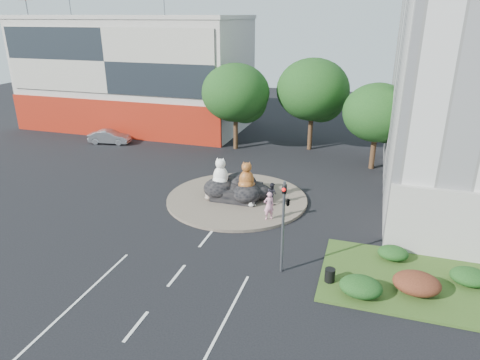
# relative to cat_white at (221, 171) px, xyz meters

# --- Properties ---
(ground) EXTENTS (120.00, 120.00, 0.00)m
(ground) POSITION_rel_cat_white_xyz_m (1.14, -9.80, -2.13)
(ground) COLOR black
(ground) RESTS_ON ground
(roundabout_island) EXTENTS (10.00, 10.00, 0.20)m
(roundabout_island) POSITION_rel_cat_white_xyz_m (1.14, 0.20, -2.03)
(roundabout_island) COLOR brown
(roundabout_island) RESTS_ON ground
(rock_plinth) EXTENTS (3.20, 2.60, 0.90)m
(rock_plinth) POSITION_rel_cat_white_xyz_m (1.14, 0.20, -1.48)
(rock_plinth) COLOR black
(rock_plinth) RESTS_ON roundabout_island
(shophouse_block) EXTENTS (25.20, 12.30, 17.40)m
(shophouse_block) POSITION_rel_cat_white_xyz_m (-16.87, 18.11, 4.06)
(shophouse_block) COLOR beige
(shophouse_block) RESTS_ON ground
(grass_verge) EXTENTS (10.00, 6.00, 0.12)m
(grass_verge) POSITION_rel_cat_white_xyz_m (13.14, -6.80, -2.07)
(grass_verge) COLOR #304F1A
(grass_verge) RESTS_ON ground
(tree_left) EXTENTS (6.46, 6.46, 8.27)m
(tree_left) POSITION_rel_cat_white_xyz_m (-2.79, 12.26, 3.12)
(tree_left) COLOR #382314
(tree_left) RESTS_ON ground
(tree_mid) EXTENTS (6.84, 6.84, 8.76)m
(tree_mid) POSITION_rel_cat_white_xyz_m (4.21, 14.26, 3.43)
(tree_mid) COLOR #382314
(tree_mid) RESTS_ON ground
(tree_right) EXTENTS (5.70, 5.70, 7.30)m
(tree_right) POSITION_rel_cat_white_xyz_m (10.21, 10.26, 2.50)
(tree_right) COLOR #382314
(tree_right) RESTS_ON ground
(hedge_near_green) EXTENTS (2.00, 1.60, 0.90)m
(hedge_near_green) POSITION_rel_cat_white_xyz_m (10.14, -8.80, -1.56)
(hedge_near_green) COLOR #123912
(hedge_near_green) RESTS_ON grass_verge
(hedge_red) EXTENTS (2.20, 1.76, 0.99)m
(hedge_red) POSITION_rel_cat_white_xyz_m (12.64, -7.80, -1.51)
(hedge_red) COLOR #431E12
(hedge_red) RESTS_ON grass_verge
(hedge_mid_green) EXTENTS (1.80, 1.44, 0.81)m
(hedge_mid_green) POSITION_rel_cat_white_xyz_m (15.14, -6.30, -1.60)
(hedge_mid_green) COLOR #123912
(hedge_mid_green) RESTS_ON grass_verge
(hedge_back_green) EXTENTS (1.60, 1.28, 0.72)m
(hedge_back_green) POSITION_rel_cat_white_xyz_m (11.64, -5.00, -1.65)
(hedge_back_green) COLOR #123912
(hedge_back_green) RESTS_ON grass_verge
(traffic_light) EXTENTS (0.44, 1.24, 5.00)m
(traffic_light) POSITION_rel_cat_white_xyz_m (6.23, -7.81, 1.49)
(traffic_light) COLOR #595B60
(traffic_light) RESTS_ON ground
(street_lamp) EXTENTS (2.34, 0.22, 8.06)m
(street_lamp) POSITION_rel_cat_white_xyz_m (13.95, -1.80, 2.43)
(street_lamp) COLOR #595B60
(street_lamp) RESTS_ON ground
(cat_white) EXTENTS (1.34, 1.20, 2.05)m
(cat_white) POSITION_rel_cat_white_xyz_m (0.00, 0.00, 0.00)
(cat_white) COLOR white
(cat_white) RESTS_ON rock_plinth
(cat_tabby) EXTENTS (1.37, 1.24, 2.00)m
(cat_tabby) POSITION_rel_cat_white_xyz_m (1.93, -0.08, -0.03)
(cat_tabby) COLOR orange
(cat_tabby) RESTS_ON rock_plinth
(kitten_calico) EXTENTS (0.64, 0.57, 0.99)m
(kitten_calico) POSITION_rel_cat_white_xyz_m (-0.66, -0.70, -1.43)
(kitten_calico) COLOR silver
(kitten_calico) RESTS_ON roundabout_island
(kitten_white) EXTENTS (0.63, 0.63, 0.80)m
(kitten_white) POSITION_rel_cat_white_xyz_m (2.55, -0.95, -1.53)
(kitten_white) COLOR silver
(kitten_white) RESTS_ON roundabout_island
(pedestrian_pink) EXTENTS (0.81, 0.75, 1.86)m
(pedestrian_pink) POSITION_rel_cat_white_xyz_m (4.14, -2.48, -1.00)
(pedestrian_pink) COLOR pink
(pedestrian_pink) RESTS_ON roundabout_island
(pedestrian_dark) EXTENTS (0.95, 0.92, 1.55)m
(pedestrian_dark) POSITION_rel_cat_white_xyz_m (3.76, -0.13, -1.15)
(pedestrian_dark) COLOR black
(pedestrian_dark) RESTS_ON roundabout_island
(parked_car) EXTENTS (4.40, 2.17, 1.39)m
(parked_car) POSITION_rel_cat_white_xyz_m (-15.80, 9.99, -1.43)
(parked_car) COLOR #9D9FA4
(parked_car) RESTS_ON ground
(litter_bin) EXTENTS (0.67, 0.67, 0.69)m
(litter_bin) POSITION_rel_cat_white_xyz_m (8.64, -8.12, -1.66)
(litter_bin) COLOR black
(litter_bin) RESTS_ON grass_verge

